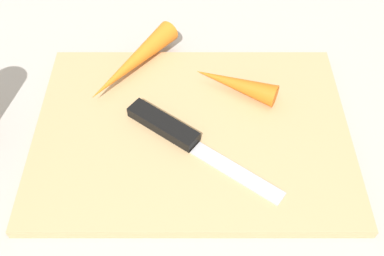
% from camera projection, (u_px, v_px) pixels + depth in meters
% --- Properties ---
extents(ground_plane, '(1.40, 1.40, 0.00)m').
position_uv_depth(ground_plane, '(192.00, 134.00, 0.52)').
color(ground_plane, '#ADA8A0').
extents(cutting_board, '(0.36, 0.26, 0.01)m').
position_uv_depth(cutting_board, '(192.00, 131.00, 0.51)').
color(cutting_board, tan).
rests_on(cutting_board, ground_plane).
extents(knife, '(0.17, 0.14, 0.01)m').
position_uv_depth(knife, '(172.00, 131.00, 0.50)').
color(knife, '#B7B7BC').
rests_on(knife, cutting_board).
extents(carrot_long, '(0.11, 0.14, 0.03)m').
position_uv_depth(carrot_long, '(133.00, 62.00, 0.55)').
color(carrot_long, orange).
rests_on(carrot_long, cutting_board).
extents(carrot_short, '(0.10, 0.07, 0.03)m').
position_uv_depth(carrot_short, '(235.00, 83.00, 0.53)').
color(carrot_short, orange).
rests_on(carrot_short, cutting_board).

